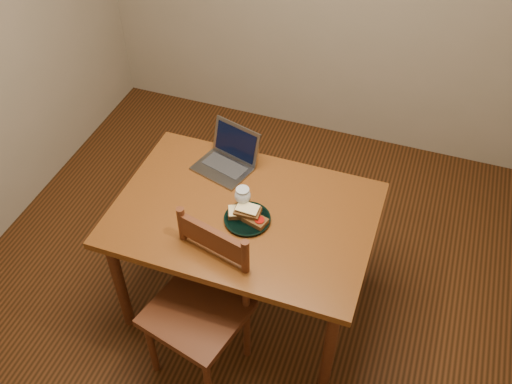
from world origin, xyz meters
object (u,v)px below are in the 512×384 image
(chair, at_px, (199,303))
(laptop, at_px, (229,156))
(table, at_px, (244,223))
(milk_glass, at_px, (243,200))
(plate, at_px, (247,219))

(chair, height_order, laptop, laptop)
(table, relative_size, chair, 2.45)
(table, xyz_separation_m, milk_glass, (-0.01, 0.00, 0.16))
(plate, height_order, milk_glass, milk_glass)
(table, distance_m, milk_glass, 0.16)
(chair, relative_size, laptop, 1.50)
(milk_glass, relative_size, laptop, 0.44)
(chair, distance_m, milk_glass, 0.54)
(laptop, bearing_deg, chair, -63.77)
(plate, distance_m, laptop, 0.44)
(table, bearing_deg, milk_glass, 154.27)
(plate, relative_size, milk_glass, 1.48)
(laptop, bearing_deg, table, -40.41)
(milk_glass, bearing_deg, chair, -98.76)
(laptop, bearing_deg, milk_glass, -40.99)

